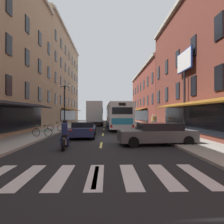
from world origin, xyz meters
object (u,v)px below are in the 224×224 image
at_px(sedan_mid, 84,129).
at_px(pedestrian_mid, 155,121).
at_px(transit_bus, 118,115).
at_px(bicycle_mid, 55,127).
at_px(billboard_sign, 184,70).
at_px(box_truck, 95,113).
at_px(motorcycle_rider, 65,136).
at_px(sedan_far, 98,119).
at_px(sedan_near, 157,134).
at_px(pedestrian_near, 153,121).
at_px(street_lamp_twin, 64,105).
at_px(bicycle_near, 42,132).

xyz_separation_m(sedan_mid, pedestrian_mid, (8.25, 9.89, 0.31)).
xyz_separation_m(transit_bus, bicycle_mid, (-6.77, -4.36, -1.20)).
xyz_separation_m(billboard_sign, box_truck, (-8.55, 15.99, -3.80)).
bearing_deg(motorcycle_rider, sedan_far, 89.34).
bearing_deg(sedan_far, billboard_sign, -72.43).
distance_m(box_truck, sedan_near, 21.39).
bearing_deg(bicycle_mid, sedan_near, -46.30).
xyz_separation_m(transit_bus, motorcycle_rider, (-3.75, -14.61, -0.99)).
relative_size(box_truck, motorcycle_rider, 3.49).
height_order(motorcycle_rider, pedestrian_mid, pedestrian_mid).
relative_size(sedan_far, motorcycle_rider, 2.14).
bearing_deg(bicycle_mid, pedestrian_near, 20.58).
xyz_separation_m(bicycle_mid, street_lamp_twin, (0.35, 2.89, 2.52)).
bearing_deg(pedestrian_mid, street_lamp_twin, -56.82).
relative_size(transit_bus, bicycle_mid, 6.52).
bearing_deg(sedan_mid, sedan_far, 90.11).
xyz_separation_m(motorcycle_rider, street_lamp_twin, (-2.66, 13.14, 2.31)).
bearing_deg(billboard_sign, sedan_near, -126.45).
xyz_separation_m(motorcycle_rider, pedestrian_mid, (8.69, 15.45, 0.28)).
height_order(transit_bus, box_truck, box_truck).
relative_size(sedan_mid, pedestrian_near, 2.75).
bearing_deg(pedestrian_mid, motorcycle_rider, -7.69).
bearing_deg(transit_bus, sedan_far, 100.14).
bearing_deg(motorcycle_rider, bicycle_near, 119.08).
height_order(sedan_mid, sedan_far, sedan_far).
xyz_separation_m(sedan_mid, bicycle_mid, (-3.46, 4.69, -0.17)).
bearing_deg(transit_bus, box_truck, 113.64).
bearing_deg(street_lamp_twin, bicycle_near, -90.80).
bearing_deg(box_truck, pedestrian_mid, -38.89).
bearing_deg(box_truck, bicycle_mid, -106.51).
relative_size(sedan_mid, motorcycle_rider, 2.24).
bearing_deg(sedan_mid, billboard_sign, 3.45).
distance_m(box_truck, bicycle_near, 17.44).
bearing_deg(motorcycle_rider, pedestrian_mid, 60.64).
distance_m(box_truck, sedan_mid, 16.56).
height_order(transit_bus, pedestrian_mid, transit_bus).
relative_size(box_truck, sedan_far, 1.63).
distance_m(motorcycle_rider, pedestrian_near, 16.59).
xyz_separation_m(motorcycle_rider, bicycle_near, (-2.78, 5.00, -0.21)).
bearing_deg(bicycle_mid, bicycle_near, -87.39).
bearing_deg(billboard_sign, box_truck, 118.14).
bearing_deg(pedestrian_near, pedestrian_mid, -72.13).
relative_size(sedan_near, pedestrian_mid, 2.96).
bearing_deg(motorcycle_rider, bicycle_mid, 106.41).
distance_m(sedan_near, pedestrian_near, 13.40).
bearing_deg(sedan_mid, street_lamp_twin, 112.29).
distance_m(transit_bus, sedan_near, 13.45).
bearing_deg(pedestrian_mid, bicycle_mid, -44.37).
distance_m(motorcycle_rider, street_lamp_twin, 13.60).
relative_size(motorcycle_rider, bicycle_near, 1.23).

